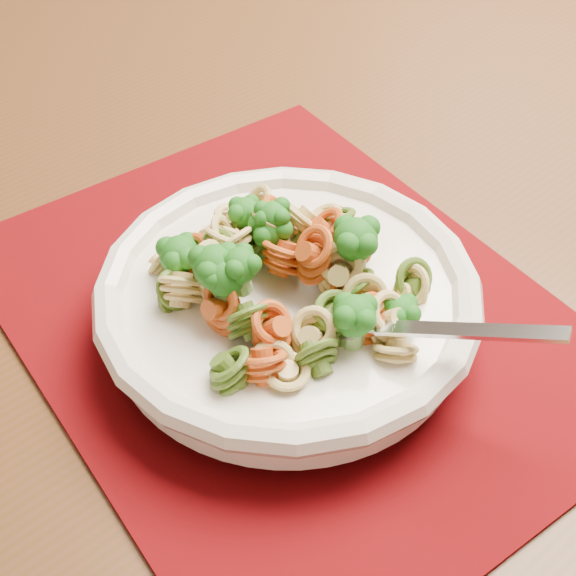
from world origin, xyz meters
The scene contains 5 objects.
dining_table centered at (0.14, -0.77, 0.63)m, with size 1.66×1.30×0.72m.
placemat centered at (0.07, -0.89, 0.73)m, with size 0.42×0.33×0.00m, color #5E0406.
pasta_bowl centered at (0.07, -0.90, 0.76)m, with size 0.25×0.25×0.05m.
pasta_broccoli_heap centered at (0.07, -0.90, 0.77)m, with size 0.21×0.21×0.06m, color tan, non-canonical shape.
fork centered at (0.12, -0.91, 0.77)m, with size 0.19×0.02×0.01m, color silver, non-canonical shape.
Camera 1 is at (0.28, -1.20, 1.13)m, focal length 50.00 mm.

